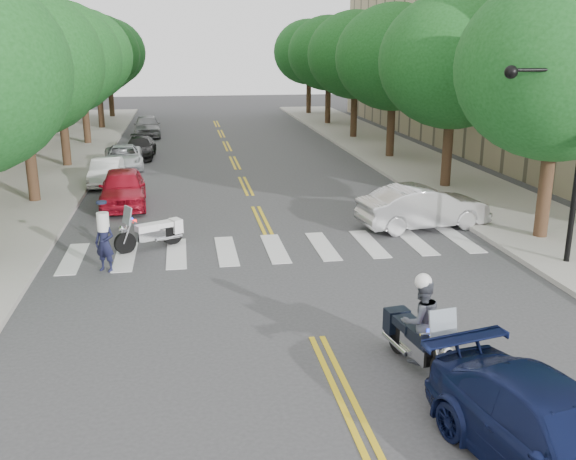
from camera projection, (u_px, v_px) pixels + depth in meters
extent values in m
plane|color=#38383A|center=(317.00, 337.00, 14.23)|extent=(140.00, 140.00, 0.00)
cube|color=#9E9991|center=(54.00, 167.00, 33.59)|extent=(5.00, 60.00, 0.15)
cube|color=#9E9991|center=(401.00, 157.00, 36.53)|extent=(5.00, 60.00, 0.15)
cylinder|color=#382316|center=(31.00, 163.00, 25.67)|extent=(0.44, 0.44, 3.32)
ellipsoid|color=#154A18|center=(20.00, 63.00, 24.58)|extent=(6.40, 6.40, 5.76)
cylinder|color=#382316|center=(65.00, 136.00, 33.25)|extent=(0.44, 0.44, 3.32)
ellipsoid|color=#154A18|center=(57.00, 58.00, 32.16)|extent=(6.40, 6.40, 5.76)
cylinder|color=#382316|center=(86.00, 119.00, 40.83)|extent=(0.44, 0.44, 3.32)
ellipsoid|color=#154A18|center=(80.00, 56.00, 39.74)|extent=(6.40, 6.40, 5.76)
cylinder|color=#382316|center=(101.00, 107.00, 48.41)|extent=(0.44, 0.44, 3.32)
ellipsoid|color=#154A18|center=(96.00, 54.00, 47.32)|extent=(6.40, 6.40, 5.76)
cylinder|color=#382316|center=(111.00, 99.00, 55.99)|extent=(0.44, 0.44, 3.32)
ellipsoid|color=#154A18|center=(108.00, 52.00, 54.90)|extent=(6.40, 6.40, 5.76)
cylinder|color=#382316|center=(545.00, 191.00, 20.82)|extent=(0.44, 0.44, 3.32)
ellipsoid|color=#154A18|center=(559.00, 68.00, 19.73)|extent=(6.40, 6.40, 5.76)
cylinder|color=#382316|center=(447.00, 152.00, 28.40)|extent=(0.44, 0.44, 3.32)
ellipsoid|color=#154A18|center=(454.00, 61.00, 27.31)|extent=(6.40, 6.40, 5.76)
cylinder|color=#382316|center=(391.00, 129.00, 35.98)|extent=(0.44, 0.44, 3.32)
ellipsoid|color=#154A18|center=(394.00, 57.00, 34.89)|extent=(6.40, 6.40, 5.76)
cylinder|color=#382316|center=(354.00, 114.00, 43.56)|extent=(0.44, 0.44, 3.32)
ellipsoid|color=#154A18|center=(355.00, 55.00, 42.47)|extent=(6.40, 6.40, 5.76)
cylinder|color=#382316|center=(328.00, 104.00, 51.14)|extent=(0.44, 0.44, 3.32)
ellipsoid|color=#154A18|center=(329.00, 53.00, 50.05)|extent=(6.40, 6.40, 5.76)
cylinder|color=#382316|center=(309.00, 96.00, 58.72)|extent=(0.44, 0.44, 3.32)
ellipsoid|color=#154A18|center=(309.00, 52.00, 57.63)|extent=(6.40, 6.40, 5.76)
cylinder|color=black|center=(550.00, 70.00, 17.07)|extent=(2.40, 0.10, 0.10)
sphere|color=black|center=(511.00, 72.00, 16.92)|extent=(0.36, 0.36, 0.36)
cylinder|color=black|center=(444.00, 375.00, 11.85)|extent=(0.26, 0.76, 0.75)
cylinder|color=black|center=(400.00, 336.00, 13.46)|extent=(0.31, 0.77, 0.75)
cube|color=silver|center=(419.00, 347.00, 12.67)|extent=(0.49, 1.03, 0.35)
cube|color=black|center=(423.00, 337.00, 12.50)|extent=(0.51, 0.82, 0.24)
cube|color=black|center=(408.00, 324.00, 13.04)|extent=(0.52, 0.66, 0.18)
cube|color=black|center=(397.00, 320.00, 13.53)|extent=(0.53, 0.40, 0.50)
cube|color=#8C99A5|center=(443.00, 325.00, 11.72)|extent=(0.57, 0.25, 0.60)
cube|color=red|center=(443.00, 330.00, 11.98)|extent=(0.13, 0.13, 0.09)
cube|color=#0C26E5|center=(431.00, 332.00, 11.91)|extent=(0.13, 0.13, 0.09)
imported|color=#474C56|center=(421.00, 321.00, 12.51)|extent=(0.93, 0.77, 1.73)
sphere|color=silver|center=(423.00, 282.00, 12.29)|extent=(0.33, 0.33, 0.33)
cylinder|color=black|center=(125.00, 243.00, 19.82)|extent=(0.67, 0.44, 0.68)
cylinder|color=black|center=(172.00, 234.00, 20.75)|extent=(0.69, 0.48, 0.68)
cube|color=silver|center=(150.00, 235.00, 20.28)|extent=(0.95, 0.71, 0.32)
cube|color=white|center=(147.00, 228.00, 20.15)|extent=(0.79, 0.65, 0.22)
cube|color=white|center=(163.00, 224.00, 20.47)|extent=(0.68, 0.61, 0.16)
cube|color=white|center=(176.00, 226.00, 20.76)|extent=(0.47, 0.53, 0.45)
cube|color=#8C99A5|center=(127.00, 215.00, 19.65)|extent=(0.37, 0.52, 0.55)
cube|color=red|center=(134.00, 221.00, 19.71)|extent=(0.14, 0.14, 0.08)
cube|color=#0C26E5|center=(131.00, 219.00, 19.90)|extent=(0.14, 0.14, 0.08)
imported|color=#161832|center=(105.00, 243.00, 18.18)|extent=(0.72, 0.64, 1.66)
imported|color=#B6B6B8|center=(423.00, 207.00, 22.51)|extent=(4.77, 2.22, 1.51)
imported|color=#0F1740|center=(557.00, 438.00, 9.42)|extent=(2.97, 5.14, 1.40)
imported|color=#B01226|center=(123.00, 188.00, 25.54)|extent=(1.99, 4.48, 1.50)
imported|color=white|center=(106.00, 172.00, 29.52)|extent=(1.36, 3.68, 1.20)
imported|color=silver|center=(123.00, 157.00, 33.41)|extent=(2.28, 4.40, 1.19)
imported|color=black|center=(140.00, 148.00, 36.48)|extent=(1.82, 4.09, 1.17)
imported|color=gray|center=(147.00, 126.00, 44.86)|extent=(2.01, 4.49, 1.50)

